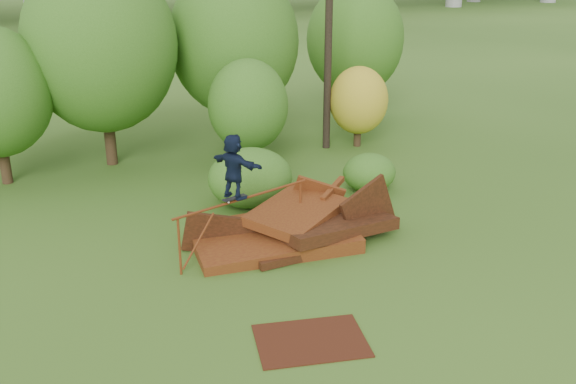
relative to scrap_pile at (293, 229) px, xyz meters
name	(u,v)px	position (x,y,z in m)	size (l,w,h in m)	color
ground	(356,277)	(0.41, -2.47, -0.34)	(240.00, 240.00, 0.00)	#2D5116
scrap_pile	(293,229)	(0.00, 0.00, 0.00)	(5.88, 3.22, 1.98)	#4F1D0E
grind_rail	(244,209)	(-1.40, -0.02, 0.83)	(3.99, 1.06, 1.48)	#682C10
skateboard	(235,198)	(-1.66, -0.09, 1.19)	(0.69, 0.34, 0.07)	black
skater	(234,166)	(-1.66, -0.09, 2.01)	(1.49, 0.47, 1.60)	black
flat_plate	(311,341)	(-1.84, -4.32, -0.33)	(2.15, 1.53, 0.03)	#3C190C
tree_1	(101,45)	(-2.82, 8.77, 3.87)	(5.17, 5.17, 7.19)	black
tree_2	(248,105)	(1.35, 5.98, 1.94)	(2.74, 2.74, 3.87)	black
tree_3	(234,41)	(2.24, 9.29, 3.66)	(4.93, 4.93, 6.84)	black
tree_4	(359,100)	(6.29, 6.71, 1.47)	(2.27, 2.27, 3.13)	black
tree_5	(355,39)	(8.52, 10.60, 3.21)	(4.29, 4.29, 6.02)	black
shrub_left	(250,178)	(0.02, 2.83, 0.54)	(2.54, 2.35, 1.76)	#2B5416
shrub_right	(369,173)	(3.90, 2.29, 0.26)	(1.71, 1.57, 1.21)	#2B5416
utility_pole	(329,17)	(5.09, 7.07, 4.61)	(1.40, 0.28, 9.77)	black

